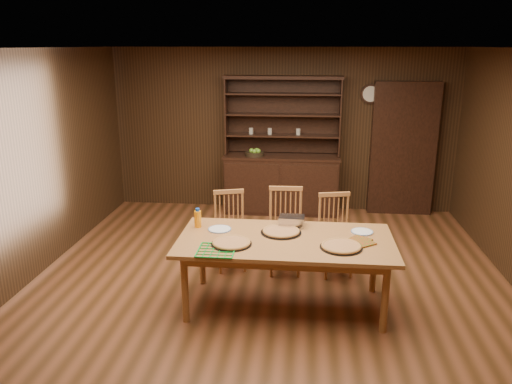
# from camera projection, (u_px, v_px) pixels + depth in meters

# --- Properties ---
(floor) EXTENTS (6.00, 6.00, 0.00)m
(floor) POSITION_uv_depth(u_px,v_px,m) (268.00, 290.00, 5.57)
(floor) COLOR brown
(floor) RESTS_ON ground
(room_shell) EXTENTS (6.00, 6.00, 6.00)m
(room_shell) POSITION_uv_depth(u_px,v_px,m) (269.00, 151.00, 5.12)
(room_shell) COLOR silver
(room_shell) RESTS_ON floor
(china_hutch) EXTENTS (1.84, 0.52, 2.17)m
(china_hutch) POSITION_uv_depth(u_px,v_px,m) (281.00, 176.00, 8.03)
(china_hutch) COLOR black
(china_hutch) RESTS_ON floor
(doorway) EXTENTS (1.00, 0.18, 2.10)m
(doorway) POSITION_uv_depth(u_px,v_px,m) (403.00, 149.00, 7.86)
(doorway) COLOR black
(doorway) RESTS_ON floor
(wall_clock) EXTENTS (0.30, 0.05, 0.30)m
(wall_clock) POSITION_uv_depth(u_px,v_px,m) (370.00, 94.00, 7.72)
(wall_clock) COLOR black
(wall_clock) RESTS_ON room_shell
(dining_table) EXTENTS (2.17, 1.09, 0.75)m
(dining_table) POSITION_uv_depth(u_px,v_px,m) (286.00, 245.00, 5.05)
(dining_table) COLOR #A46839
(dining_table) RESTS_ON floor
(chair_left) EXTENTS (0.48, 0.46, 0.95)m
(chair_left) POSITION_uv_depth(u_px,v_px,m) (230.00, 227.00, 6.05)
(chair_left) COLOR #C48443
(chair_left) RESTS_ON floor
(chair_center) EXTENTS (0.44, 0.42, 1.02)m
(chair_center) POSITION_uv_depth(u_px,v_px,m) (285.00, 227.00, 5.94)
(chair_center) COLOR #C48443
(chair_center) RESTS_ON floor
(chair_right) EXTENTS (0.47, 0.46, 0.97)m
(chair_right) POSITION_uv_depth(u_px,v_px,m) (335.00, 231.00, 5.89)
(chair_right) COLOR #C48443
(chair_right) RESTS_ON floor
(pizza_left) EXTENTS (0.40, 0.40, 0.04)m
(pizza_left) POSITION_uv_depth(u_px,v_px,m) (231.00, 243.00, 4.89)
(pizza_left) COLOR black
(pizza_left) RESTS_ON dining_table
(pizza_right) EXTENTS (0.41, 0.41, 0.04)m
(pizza_right) POSITION_uv_depth(u_px,v_px,m) (341.00, 246.00, 4.80)
(pizza_right) COLOR black
(pizza_right) RESTS_ON dining_table
(pizza_center) EXTENTS (0.42, 0.42, 0.04)m
(pizza_center) POSITION_uv_depth(u_px,v_px,m) (281.00, 231.00, 5.19)
(pizza_center) COLOR black
(pizza_center) RESTS_ON dining_table
(cooling_rack) EXTENTS (0.45, 0.45, 0.02)m
(cooling_rack) POSITION_uv_depth(u_px,v_px,m) (216.00, 250.00, 4.74)
(cooling_rack) COLOR #0CA02E
(cooling_rack) RESTS_ON dining_table
(plate_left) EXTENTS (0.25, 0.25, 0.02)m
(plate_left) POSITION_uv_depth(u_px,v_px,m) (220.00, 229.00, 5.27)
(plate_left) COLOR white
(plate_left) RESTS_ON dining_table
(plate_right) EXTENTS (0.23, 0.23, 0.02)m
(plate_right) POSITION_uv_depth(u_px,v_px,m) (362.00, 232.00, 5.20)
(plate_right) COLOR white
(plate_right) RESTS_ON dining_table
(foil_dish) EXTENTS (0.28, 0.21, 0.11)m
(foil_dish) POSITION_uv_depth(u_px,v_px,m) (292.00, 221.00, 5.38)
(foil_dish) COLOR silver
(foil_dish) RESTS_ON dining_table
(juice_bottle) EXTENTS (0.07, 0.07, 0.21)m
(juice_bottle) POSITION_uv_depth(u_px,v_px,m) (198.00, 219.00, 5.33)
(juice_bottle) COLOR orange
(juice_bottle) RESTS_ON dining_table
(pot_holder_a) EXTENTS (0.29, 0.29, 0.02)m
(pot_holder_a) POSITION_uv_depth(u_px,v_px,m) (362.00, 243.00, 4.92)
(pot_holder_a) COLOR red
(pot_holder_a) RESTS_ON dining_table
(pot_holder_b) EXTENTS (0.27, 0.27, 0.01)m
(pot_holder_b) POSITION_uv_depth(u_px,v_px,m) (360.00, 240.00, 4.98)
(pot_holder_b) COLOR red
(pot_holder_b) RESTS_ON dining_table
(fruit_bowl) EXTENTS (0.30, 0.30, 0.12)m
(fruit_bowl) POSITION_uv_depth(u_px,v_px,m) (255.00, 153.00, 7.90)
(fruit_bowl) COLOR black
(fruit_bowl) RESTS_ON china_hutch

